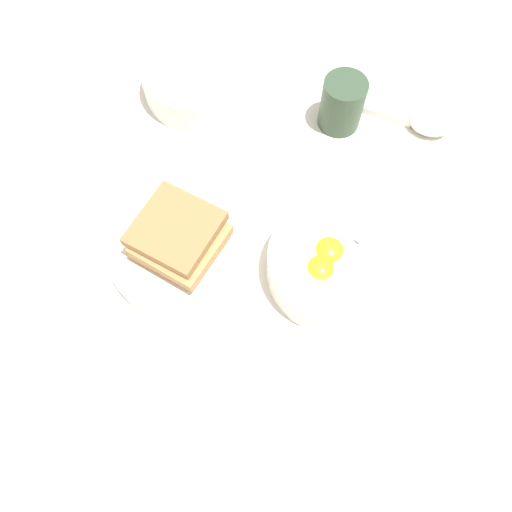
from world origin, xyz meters
name	(u,v)px	position (x,y,z in m)	size (l,w,h in m)	color
ground_plane	(307,140)	(0.00, 0.00, 0.00)	(3.00, 3.00, 0.00)	silver
egg_bowl	(334,265)	(-0.22, -0.04, 0.03)	(0.17, 0.17, 0.08)	white
toast_plate	(182,249)	(-0.20, 0.16, 0.01)	(0.20, 0.20, 0.02)	white
toast_sandwich	(178,237)	(-0.20, 0.16, 0.04)	(0.14, 0.14, 0.05)	#9E7042
soup_spoon	(421,121)	(0.04, -0.17, 0.01)	(0.07, 0.15, 0.03)	white
congee_bowl	(195,78)	(0.08, 0.18, 0.03)	(0.16, 0.16, 0.05)	white
drinking_cup	(342,103)	(0.04, -0.05, 0.04)	(0.06, 0.06, 0.08)	#334733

